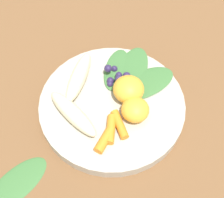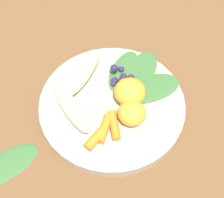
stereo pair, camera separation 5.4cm
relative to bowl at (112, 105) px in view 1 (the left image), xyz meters
The scene contains 14 objects.
ground_plane 0.01m from the bowl, ahead, with size 2.40×2.40×0.00m, color brown.
bowl is the anchor object (origin of this frame).
banana_peeled_left 0.08m from the bowl, 14.12° to the right, with size 0.12×0.03×0.03m, color beige.
banana_peeled_right 0.08m from the bowl, 77.22° to the right, with size 0.12×0.03×0.03m, color beige.
orange_segment_near 0.05m from the bowl, 164.88° to the left, with size 0.05×0.05×0.04m, color #F4A833.
orange_segment_far 0.06m from the bowl, 105.26° to the left, with size 0.05×0.05×0.04m, color #F4A833.
carrot_front 0.08m from the bowl, 41.24° to the left, with size 0.02×0.02×0.05m, color orange.
carrot_mid_left 0.06m from the bowl, 47.79° to the left, with size 0.02×0.02×0.05m, color orange.
carrot_mid_right 0.05m from the bowl, 64.44° to the left, with size 0.01×0.01×0.05m, color orange.
blueberry_pile 0.05m from the bowl, 139.72° to the right, with size 0.04×0.05×0.03m.
kale_leaf_left 0.07m from the bowl, behind, with size 0.12×0.06×0.01m, color #3D7038.
kale_leaf_right 0.08m from the bowl, 158.75° to the right, with size 0.13×0.06×0.01m, color #3D7038.
kale_leaf_rear 0.07m from the bowl, 137.14° to the right, with size 0.10×0.05×0.01m, color #3D7038.
kale_leaf_stray 0.21m from the bowl, ahead, with size 0.11×0.05×0.01m, color #3D7038.
Camera 1 is at (0.19, 0.23, 0.48)m, focal length 49.23 mm.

